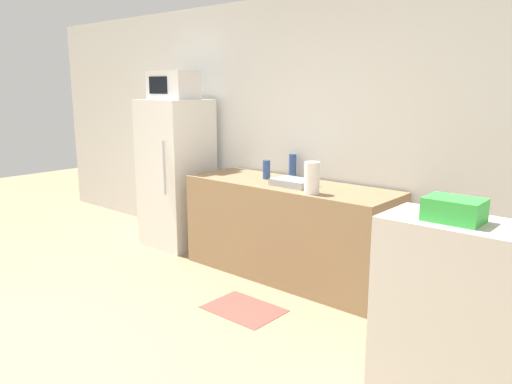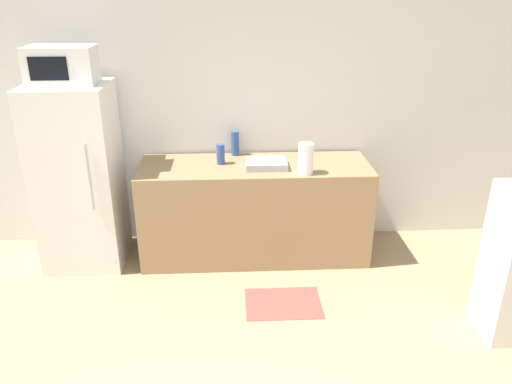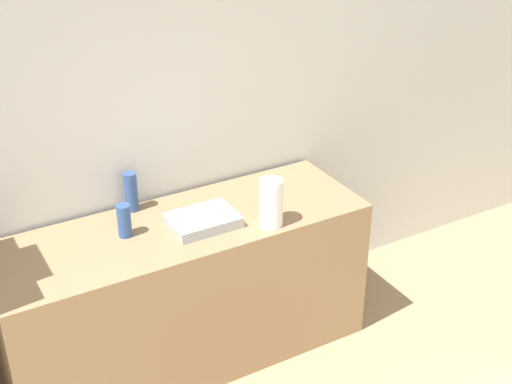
# 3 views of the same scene
# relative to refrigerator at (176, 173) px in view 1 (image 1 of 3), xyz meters

# --- Properties ---
(wall_back) EXTENTS (8.00, 0.06, 2.60)m
(wall_back) POSITION_rel_refrigerator_xyz_m (1.19, 0.43, 0.49)
(wall_back) COLOR silver
(wall_back) RESTS_ON ground_plane
(refrigerator) EXTENTS (0.67, 0.63, 1.62)m
(refrigerator) POSITION_rel_refrigerator_xyz_m (0.00, 0.00, 0.00)
(refrigerator) COLOR white
(refrigerator) RESTS_ON ground_plane
(microwave) EXTENTS (0.53, 0.33, 0.30)m
(microwave) POSITION_rel_refrigerator_xyz_m (-0.00, -0.00, 0.96)
(microwave) COLOR white
(microwave) RESTS_ON refrigerator
(counter) EXTENTS (2.04, 0.68, 0.89)m
(counter) POSITION_rel_refrigerator_xyz_m (1.53, 0.03, -0.36)
(counter) COLOR #937551
(counter) RESTS_ON ground_plane
(sink_basin) EXTENTS (0.36, 0.26, 0.06)m
(sink_basin) POSITION_rel_refrigerator_xyz_m (1.63, -0.03, 0.11)
(sink_basin) COLOR #9EA3A8
(sink_basin) RESTS_ON counter
(bottle_tall) EXTENTS (0.07, 0.07, 0.23)m
(bottle_tall) POSITION_rel_refrigerator_xyz_m (1.37, 0.31, 0.19)
(bottle_tall) COLOR #2D4C8C
(bottle_tall) RESTS_ON counter
(bottle_short) EXTENTS (0.07, 0.07, 0.18)m
(bottle_short) POSITION_rel_refrigerator_xyz_m (1.23, 0.07, 0.17)
(bottle_short) COLOR #2D4C8C
(bottle_short) RESTS_ON counter
(shelf_cabinet) EXTENTS (0.86, 0.40, 1.13)m
(shelf_cabinet) POSITION_rel_refrigerator_xyz_m (3.55, -1.20, -0.24)
(shelf_cabinet) COLOR silver
(shelf_cabinet) RESTS_ON ground_plane
(basket) EXTENTS (0.26, 0.19, 0.11)m
(basket) POSITION_rel_refrigerator_xyz_m (3.45, -1.24, 0.38)
(basket) COLOR green
(basket) RESTS_ON shelf_cabinet
(paper_towel_roll) EXTENTS (0.13, 0.13, 0.26)m
(paper_towel_roll) POSITION_rel_refrigerator_xyz_m (1.95, -0.20, 0.21)
(paper_towel_roll) COLOR white
(paper_towel_roll) RESTS_ON counter
(kitchen_rug) EXTENTS (0.60, 0.43, 0.01)m
(kitchen_rug) POSITION_rel_refrigerator_xyz_m (1.72, -0.79, -0.80)
(kitchen_rug) COLOR #99473D
(kitchen_rug) RESTS_ON ground_plane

